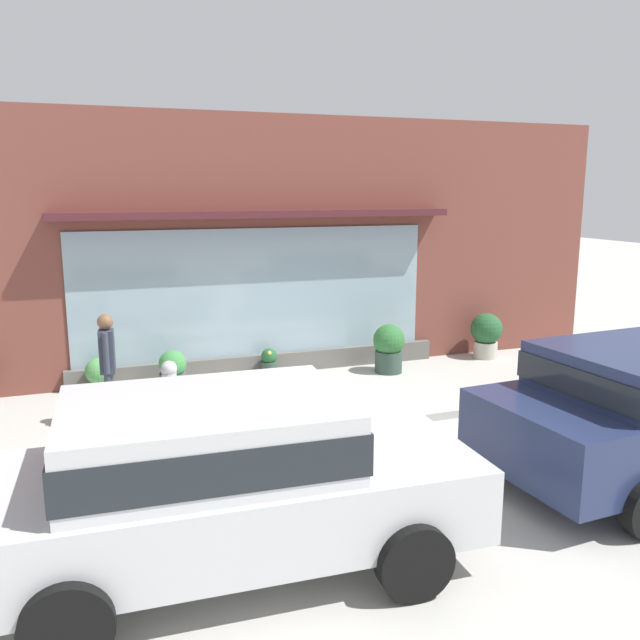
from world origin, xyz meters
TOP-DOWN VIEW (x-y plane):
  - ground_plane at (0.00, 0.00)m, footprint 60.00×60.00m
  - curb_strip at (0.00, -0.20)m, footprint 14.00×0.24m
  - storefront at (-0.00, 3.19)m, footprint 14.00×0.81m
  - fire_hydrant at (-1.89, 1.01)m, footprint 0.39×0.35m
  - pedestrian_with_handbag at (-2.71, 1.06)m, footprint 0.23×0.64m
  - parked_car_silver at (-1.92, -3.01)m, footprint 4.34×2.10m
  - potted_plant_corner_tall at (-1.68, 2.33)m, footprint 0.45×0.45m
  - potted_plant_window_left at (0.05, 2.69)m, footprint 0.29×0.29m
  - potted_plant_doorstep at (-2.83, 2.69)m, footprint 0.43×0.43m
  - potted_plant_low_front at (2.20, 2.28)m, footprint 0.58×0.58m
  - potted_plant_trailing_edge at (4.49, 2.59)m, footprint 0.62×0.62m

SIDE VIEW (x-z plane):
  - ground_plane at x=0.00m, z-range 0.00..0.00m
  - curb_strip at x=0.00m, z-range 0.00..0.12m
  - potted_plant_window_left at x=0.05m, z-range 0.00..0.53m
  - potted_plant_doorstep at x=-2.83m, z-range 0.04..0.64m
  - potted_plant_corner_tall at x=-1.68m, z-range 0.00..0.72m
  - fire_hydrant at x=-1.89m, z-range 0.00..0.89m
  - potted_plant_low_front at x=2.20m, z-range 0.03..0.92m
  - potted_plant_trailing_edge at x=4.49m, z-range 0.04..0.94m
  - parked_car_silver at x=-1.92m, z-range 0.11..1.68m
  - pedestrian_with_handbag at x=-2.71m, z-range 0.12..1.75m
  - storefront at x=0.00m, z-range -0.05..4.55m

